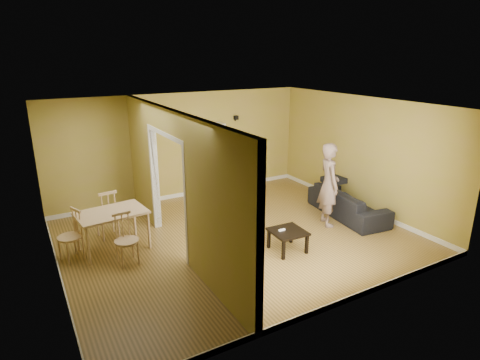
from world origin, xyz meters
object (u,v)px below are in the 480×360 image
at_px(sofa, 348,199).
at_px(chair_left, 70,236).
at_px(chair_near, 126,239).
at_px(coffee_table, 288,234).
at_px(chair_far, 107,213).
at_px(dining_table, 111,216).
at_px(bookshelf, 209,159).
at_px(person, 329,178).

xyz_separation_m(sofa, chair_left, (-5.67, 0.91, 0.07)).
bearing_deg(chair_near, coffee_table, -24.26).
distance_m(chair_near, chair_far, 1.26).
relative_size(coffee_table, dining_table, 0.50).
bearing_deg(sofa, coffee_table, 115.01).
xyz_separation_m(bookshelf, coffee_table, (-0.12, -3.58, -0.57)).
distance_m(sofa, person, 0.96).
distance_m(sofa, chair_left, 5.75).
height_order(bookshelf, chair_far, bookshelf).
height_order(dining_table, chair_near, chair_near).
relative_size(sofa, person, 1.00).
distance_m(bookshelf, dining_table, 3.49).
bearing_deg(coffee_table, sofa, 17.94).
height_order(dining_table, chair_far, chair_far).
relative_size(bookshelf, coffee_table, 3.04).
bearing_deg(coffee_table, chair_far, 140.64).
bearing_deg(person, dining_table, 96.07).
relative_size(person, chair_far, 2.08).
relative_size(person, dining_table, 1.72).
xyz_separation_m(person, chair_far, (-4.19, 1.67, -0.54)).
distance_m(bookshelf, chair_far, 3.18).
relative_size(bookshelf, dining_table, 1.52).
bearing_deg(bookshelf, coffee_table, -91.86).
xyz_separation_m(coffee_table, chair_near, (-2.68, 0.99, 0.11)).
xyz_separation_m(sofa, bookshelf, (-2.05, 2.88, 0.52)).
distance_m(person, chair_far, 4.55).
xyz_separation_m(chair_near, chair_far, (-0.06, 1.26, 0.05)).
distance_m(dining_table, chair_left, 0.77).
bearing_deg(bookshelf, chair_far, -155.03).
xyz_separation_m(dining_table, chair_far, (0.03, 0.61, -0.18)).
relative_size(person, bookshelf, 1.13).
height_order(bookshelf, coffee_table, bookshelf).
bearing_deg(sofa, chair_far, 79.54).
bearing_deg(dining_table, chair_far, 87.33).
bearing_deg(chair_near, bookshelf, 38.78).
height_order(sofa, person, person).
bearing_deg(bookshelf, chair_left, -151.52).
height_order(sofa, bookshelf, bookshelf).
height_order(sofa, chair_near, chair_near).
height_order(chair_left, chair_near, chair_left).
xyz_separation_m(sofa, chair_near, (-4.85, 0.29, 0.06)).
xyz_separation_m(sofa, chair_far, (-4.91, 1.55, 0.10)).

